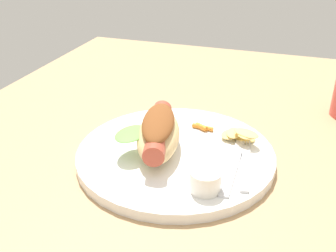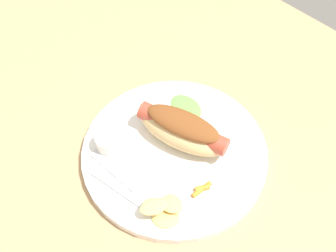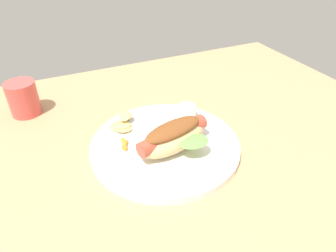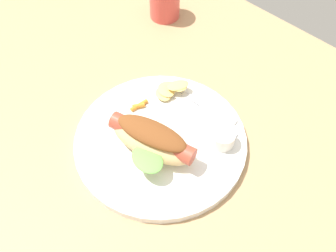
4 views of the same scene
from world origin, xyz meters
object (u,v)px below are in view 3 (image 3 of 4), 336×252
(chips_pile, at_px, (123,122))
(carrot_garnish, at_px, (125,144))
(plate, at_px, (165,146))
(drinking_cup, at_px, (23,98))
(sauce_ramekin, at_px, (187,111))
(hot_dog, at_px, (174,136))
(fork, at_px, (148,115))
(knife, at_px, (156,117))

(chips_pile, bearing_deg, carrot_garnish, 75.42)
(plate, relative_size, drinking_cup, 3.72)
(plate, height_order, sauce_ramekin, sauce_ramekin)
(sauce_ramekin, height_order, drinking_cup, drinking_cup)
(carrot_garnish, distance_m, drinking_cup, 0.30)
(hot_dog, relative_size, fork, 1.07)
(plate, relative_size, knife, 2.03)
(hot_dog, bearing_deg, chips_pile, -74.07)
(knife, bearing_deg, carrot_garnish, 34.93)
(plate, height_order, carrot_garnish, carrot_garnish)
(hot_dog, xyz_separation_m, carrot_garnish, (0.09, -0.05, -0.03))
(drinking_cup, bearing_deg, hot_dog, 131.43)
(carrot_garnish, bearing_deg, chips_pile, -104.58)
(hot_dog, relative_size, sauce_ramekin, 3.85)
(plate, xyz_separation_m, knife, (-0.02, -0.09, 0.01))
(sauce_ramekin, bearing_deg, knife, -21.31)
(chips_pile, relative_size, carrot_garnish, 1.88)
(sauce_ramekin, relative_size, drinking_cup, 0.51)
(carrot_garnish, bearing_deg, fork, -133.94)
(drinking_cup, bearing_deg, chips_pile, 137.14)
(sauce_ramekin, height_order, knife, sauce_ramekin)
(plate, bearing_deg, chips_pile, -56.09)
(hot_dog, bearing_deg, drinking_cup, -63.06)
(sauce_ramekin, relative_size, fork, 0.28)
(plate, distance_m, chips_pile, 0.11)
(hot_dog, bearing_deg, plate, -89.30)
(hot_dog, relative_size, drinking_cup, 1.97)
(chips_pile, height_order, carrot_garnish, chips_pile)
(hot_dog, xyz_separation_m, drinking_cup, (0.26, -0.29, -0.01))
(hot_dog, bearing_deg, carrot_garnish, -43.93)
(knife, xyz_separation_m, carrot_garnish, (0.10, 0.07, 0.00))
(knife, height_order, chips_pile, chips_pile)
(plate, xyz_separation_m, sauce_ramekin, (-0.08, -0.07, 0.02))
(fork, distance_m, chips_pile, 0.07)
(knife, relative_size, drinking_cup, 1.84)
(knife, bearing_deg, chips_pile, 1.34)
(sauce_ramekin, distance_m, fork, 0.09)
(fork, distance_m, knife, 0.02)
(fork, relative_size, chips_pile, 2.16)
(knife, relative_size, chips_pile, 2.15)
(plate, distance_m, knife, 0.10)
(knife, bearing_deg, drinking_cup, -33.35)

